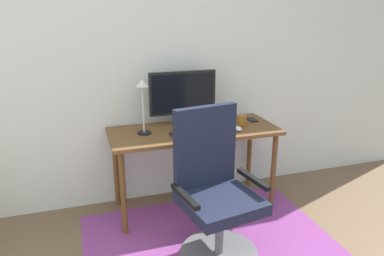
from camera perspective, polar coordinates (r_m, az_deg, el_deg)
name	(u,v)px	position (r m, az deg, el deg)	size (l,w,h in m)	color
wall_back	(134,55)	(3.16, -9.04, 11.09)	(6.00, 0.10, 2.60)	silver
area_rug	(214,248)	(2.83, 3.39, -18.21)	(1.83, 1.49, 0.01)	#833A82
desk	(194,138)	(3.07, 0.34, -1.63)	(1.40, 0.58, 0.72)	brown
monitor	(183,95)	(3.09, -1.45, 5.22)	(0.57, 0.18, 0.46)	#B2B2B7
keyboard	(197,133)	(2.92, 0.81, -0.81)	(0.43, 0.13, 0.02)	black
computer_mouse	(238,128)	(3.03, 7.10, -0.08)	(0.06, 0.10, 0.03)	white
coffee_cup	(242,120)	(3.16, 7.76, 1.18)	(0.08, 0.08, 0.09)	brown
cell_phone	(252,119)	(3.34, 9.31, 1.32)	(0.07, 0.14, 0.01)	black
desk_lamp	(143,96)	(2.88, -7.70, 4.93)	(0.11, 0.11, 0.45)	black
office_chair	(215,201)	(2.57, 3.62, -11.20)	(0.62, 0.56, 1.05)	slate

